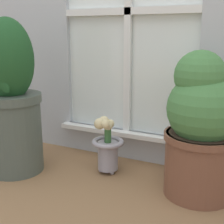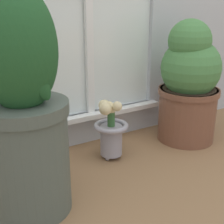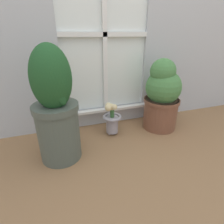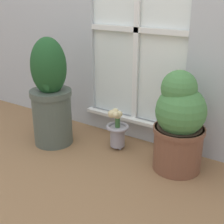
% 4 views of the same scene
% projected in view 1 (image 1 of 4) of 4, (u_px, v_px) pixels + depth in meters
% --- Properties ---
extents(ground_plane, '(10.00, 10.00, 0.00)m').
position_uv_depth(ground_plane, '(63.00, 212.00, 1.23)').
color(ground_plane, olive).
extents(potted_plant_left, '(0.29, 0.29, 0.76)m').
position_uv_depth(potted_plant_left, '(12.00, 102.00, 1.52)').
color(potted_plant_left, '#4C564C').
rests_on(potted_plant_left, ground_plane).
extents(potted_plant_right, '(0.31, 0.31, 0.62)m').
position_uv_depth(potted_plant_right, '(201.00, 127.00, 1.30)').
color(potted_plant_right, brown).
rests_on(potted_plant_right, ground_plane).
extents(flower_vase, '(0.16, 0.16, 0.29)m').
position_uv_depth(flower_vase, '(107.00, 145.00, 1.55)').
color(flower_vase, '#99939E').
rests_on(flower_vase, ground_plane).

